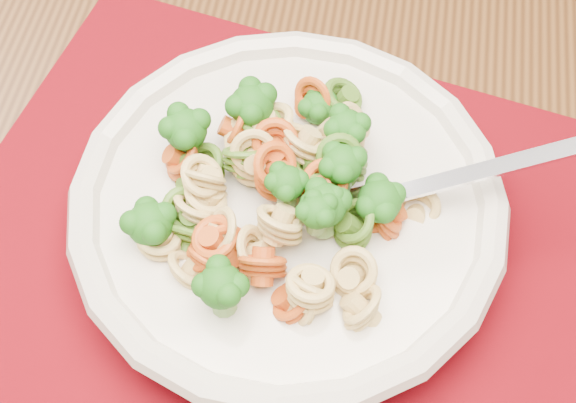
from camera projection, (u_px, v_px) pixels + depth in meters
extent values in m
cube|color=#55381C|center=(134.00, 385.00, 1.27)|extent=(4.00, 4.00, 0.01)
cube|color=#583519|center=(346.00, 134.00, 0.60)|extent=(1.81, 1.54, 0.04)
cube|color=#65040B|center=(296.00, 261.00, 0.52)|extent=(0.57, 0.55, 0.00)
cylinder|color=beige|center=(288.00, 229.00, 0.52)|extent=(0.12, 0.12, 0.01)
cylinder|color=beige|center=(288.00, 214.00, 0.51)|extent=(0.25, 0.25, 0.03)
torus|color=beige|center=(288.00, 201.00, 0.49)|extent=(0.27, 0.27, 0.02)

